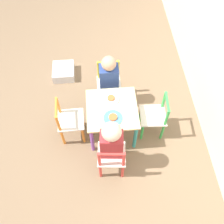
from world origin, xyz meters
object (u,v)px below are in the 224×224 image
(chair_green, at_px, (155,117))
(kids_table, at_px, (112,113))
(child_left, at_px, (109,79))
(chair_red, at_px, (112,157))
(child_right, at_px, (112,142))
(chair_orange, at_px, (69,121))
(plate_left, at_px, (111,99))
(storage_bin, at_px, (64,72))
(plate_right, at_px, (113,118))
(chair_yellow, at_px, (109,84))

(chair_green, bearing_deg, kids_table, -90.00)
(child_left, bearing_deg, chair_red, -92.69)
(kids_table, bearing_deg, child_left, 179.82)
(chair_green, bearing_deg, child_right, -49.91)
(chair_green, height_order, child_left, child_left)
(child_right, bearing_deg, chair_orange, -36.98)
(chair_red, relative_size, plate_left, 3.34)
(storage_bin, bearing_deg, plate_left, 36.14)
(child_right, relative_size, plate_right, 4.24)
(child_left, bearing_deg, kids_table, -90.00)
(storage_bin, bearing_deg, child_right, 22.37)
(chair_orange, xyz_separation_m, plate_left, (-0.12, 0.44, 0.17))
(child_left, xyz_separation_m, plate_left, (0.27, -0.00, 0.01))
(chair_green, xyz_separation_m, child_left, (-0.41, -0.44, 0.16))
(chair_yellow, bearing_deg, chair_green, -46.68)
(child_left, relative_size, storage_bin, 2.51)
(chair_red, relative_size, storage_bin, 1.88)
(plate_right, xyz_separation_m, plate_left, (-0.23, 0.00, -0.00))
(plate_left, bearing_deg, plate_right, -0.00)
(plate_right, distance_m, storage_bin, 1.17)
(child_left, bearing_deg, plate_right, -89.96)
(chair_orange, bearing_deg, child_right, -133.59)
(child_right, bearing_deg, storage_bin, -62.46)
(chair_yellow, distance_m, chair_orange, 0.63)
(chair_orange, bearing_deg, kids_table, -90.00)
(chair_green, xyz_separation_m, plate_right, (0.09, -0.44, 0.17))
(plate_left, bearing_deg, kids_table, -0.00)
(chair_yellow, distance_m, storage_bin, 0.71)
(child_left, bearing_deg, chair_yellow, 90.00)
(chair_green, height_order, plate_left, chair_green)
(child_left, bearing_deg, storage_bin, 138.88)
(chair_orange, distance_m, storage_bin, 0.90)
(chair_green, relative_size, plate_right, 2.96)
(child_left, bearing_deg, chair_orange, -138.48)
(chair_red, bearing_deg, kids_table, -90.00)
(child_left, height_order, plate_right, child_left)
(kids_table, height_order, chair_red, chair_red)
(chair_yellow, relative_size, child_right, 0.70)
(child_left, height_order, plate_left, child_left)
(chair_yellow, xyz_separation_m, storage_bin, (-0.41, -0.54, -0.21))
(chair_red, relative_size, child_right, 0.70)
(kids_table, xyz_separation_m, child_right, (0.38, -0.03, 0.11))
(plate_right, bearing_deg, plate_left, 180.00)
(plate_left, distance_m, storage_bin, 0.99)
(chair_red, distance_m, chair_green, 0.63)
(chair_green, relative_size, storage_bin, 1.88)
(chair_red, height_order, chair_yellow, same)
(kids_table, distance_m, storage_bin, 1.05)
(plate_right, distance_m, plate_left, 0.23)
(chair_yellow, xyz_separation_m, chair_green, (0.47, 0.44, 0.00))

